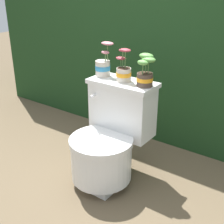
# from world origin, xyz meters

# --- Properties ---
(ground_plane) EXTENTS (12.00, 12.00, 0.00)m
(ground_plane) POSITION_xyz_m (0.00, 0.00, 0.00)
(ground_plane) COLOR brown
(hedge_backdrop) EXTENTS (3.98, 0.91, 1.58)m
(hedge_backdrop) POSITION_xyz_m (0.00, 1.19, 0.79)
(hedge_backdrop) COLOR #193819
(hedge_backdrop) RESTS_ON ground
(toilet) EXTENTS (0.47, 0.58, 0.70)m
(toilet) POSITION_xyz_m (-0.09, 0.06, 0.32)
(toilet) COLOR silver
(toilet) RESTS_ON ground
(potted_plant_left) EXTENTS (0.12, 0.12, 0.24)m
(potted_plant_left) POSITION_xyz_m (-0.27, 0.22, 0.77)
(potted_plant_left) COLOR beige
(potted_plant_left) RESTS_ON toilet
(potted_plant_midleft) EXTENTS (0.13, 0.10, 0.22)m
(potted_plant_midleft) POSITION_xyz_m (-0.08, 0.21, 0.77)
(potted_plant_midleft) COLOR beige
(potted_plant_midleft) RESTS_ON toilet
(potted_plant_middle) EXTENTS (0.12, 0.11, 0.21)m
(potted_plant_middle) POSITION_xyz_m (0.09, 0.20, 0.79)
(potted_plant_middle) COLOR #47382D
(potted_plant_middle) RESTS_ON toilet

